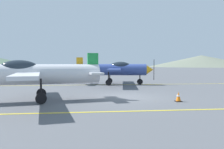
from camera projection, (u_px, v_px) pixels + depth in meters
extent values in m
plane|color=#54565B|center=(126.00, 97.00, 15.18)|extent=(400.00, 400.00, 0.00)
cube|color=yellow|center=(143.00, 111.00, 10.64)|extent=(80.00, 0.16, 0.01)
cube|color=yellow|center=(112.00, 85.00, 23.94)|extent=(80.00, 0.16, 0.01)
cylinder|color=silver|center=(37.00, 74.00, 13.49)|extent=(7.41, 2.50, 1.18)
ellipsoid|color=#1E2833|center=(19.00, 68.00, 13.19)|extent=(2.29, 1.35, 0.97)
cube|color=silver|center=(29.00, 74.00, 13.36)|extent=(2.90, 9.53, 0.17)
cube|color=silver|center=(93.00, 73.00, 14.46)|extent=(1.25, 2.89, 0.11)
cube|color=#1E8C3F|center=(93.00, 63.00, 14.43)|extent=(0.69, 0.25, 1.29)
cylinder|color=black|center=(41.00, 85.00, 14.72)|extent=(0.11, 0.11, 1.08)
cylinder|color=black|center=(41.00, 93.00, 14.74)|extent=(0.62, 0.24, 0.60)
cylinder|color=black|center=(41.00, 89.00, 12.45)|extent=(0.11, 0.11, 1.08)
cylinder|color=black|center=(41.00, 99.00, 12.48)|extent=(0.62, 0.24, 0.60)
cylinder|color=#33478C|center=(111.00, 70.00, 24.21)|extent=(7.42, 2.31, 1.18)
cone|color=#F2A519|center=(150.00, 70.00, 24.03)|extent=(0.90, 1.11, 1.01)
cube|color=black|center=(154.00, 70.00, 24.01)|extent=(0.06, 0.13, 2.15)
ellipsoid|color=#1E2833|center=(120.00, 66.00, 24.15)|extent=(2.28, 1.29, 0.97)
cube|color=#33478C|center=(115.00, 69.00, 24.19)|extent=(2.64, 9.54, 0.17)
cube|color=#33478C|center=(80.00, 69.00, 24.36)|extent=(1.18, 2.88, 0.11)
cube|color=#F2A519|center=(80.00, 64.00, 24.33)|extent=(0.69, 0.23, 1.29)
cylinder|color=black|center=(140.00, 77.00, 24.11)|extent=(0.11, 0.11, 1.08)
cylinder|color=black|center=(140.00, 82.00, 24.14)|extent=(0.62, 0.22, 0.60)
cylinder|color=black|center=(108.00, 77.00, 23.08)|extent=(0.11, 0.11, 1.08)
cylinder|color=black|center=(108.00, 82.00, 23.10)|extent=(0.62, 0.22, 0.60)
cylinder|color=black|center=(110.00, 76.00, 25.44)|extent=(0.11, 0.11, 1.08)
cylinder|color=black|center=(110.00, 81.00, 25.46)|extent=(0.62, 0.22, 0.60)
cube|color=black|center=(178.00, 101.00, 13.29)|extent=(0.36, 0.36, 0.04)
cone|color=orange|center=(178.00, 96.00, 13.28)|extent=(0.29, 0.29, 0.55)
cylinder|color=white|center=(178.00, 96.00, 13.27)|extent=(0.20, 0.20, 0.08)
cone|color=#4C6651|center=(0.00, 62.00, 161.13)|extent=(54.92, 54.92, 6.24)
cone|color=slate|center=(201.00, 61.00, 161.45)|extent=(74.96, 74.96, 8.07)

